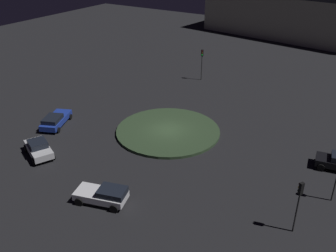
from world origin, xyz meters
The scene contains 8 objects.
ground_plane centered at (0.00, 0.00, 0.00)m, with size 119.26×119.26×0.00m, color black.
roundabout_island centered at (0.00, 0.00, 0.14)m, with size 10.96×10.96×0.28m, color #2D4228.
car_blue centered at (5.29, -11.16, 0.70)m, with size 4.92×3.47×1.34m.
car_silver centered at (10.42, -7.87, 0.77)m, with size 3.30×4.29×1.52m.
car_white centered at (12.51, 1.97, 0.75)m, with size 2.91×4.38×1.40m.
traffic_light_northeast centered at (7.89, 15.32, 2.97)m, with size 0.37×0.40×4.17m.
traffic_light_west centered at (-15.98, -4.38, 3.13)m, with size 0.39×0.35×4.42m.
store_building centered at (-48.51, -1.40, 4.44)m, with size 16.43×34.77×8.87m.
Camera 1 is at (29.50, 18.46, 18.70)m, focal length 39.81 mm.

